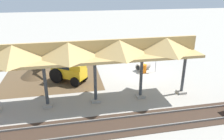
% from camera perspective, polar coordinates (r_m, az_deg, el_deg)
% --- Properties ---
extents(ground_plane, '(120.00, 120.00, 0.00)m').
position_cam_1_polar(ground_plane, '(22.85, 7.44, -0.80)').
color(ground_plane, '#9E998E').
extents(dirt_work_zone, '(9.35, 7.00, 0.01)m').
position_cam_1_polar(dirt_work_zone, '(22.10, -15.36, -2.19)').
color(dirt_work_zone, brown).
rests_on(dirt_work_zone, ground).
extents(platform_canopy, '(15.76, 3.20, 4.90)m').
position_cam_1_polar(platform_canopy, '(15.76, -4.65, 5.16)').
color(platform_canopy, '#9E998E').
rests_on(platform_canopy, ground).
extents(rail_tracks, '(60.00, 2.58, 0.15)m').
position_cam_1_polar(rail_tracks, '(16.03, 17.10, -11.78)').
color(rail_tracks, slate).
rests_on(rail_tracks, ground).
extents(stop_sign, '(0.70, 0.36, 2.20)m').
position_cam_1_polar(stop_sign, '(22.85, 11.48, 3.16)').
color(stop_sign, gray).
rests_on(stop_sign, ground).
extents(backhoe, '(4.75, 3.99, 2.82)m').
position_cam_1_polar(backhoe, '(20.67, -11.53, 0.29)').
color(backhoe, yellow).
rests_on(backhoe, ground).
extents(dirt_mound, '(5.72, 5.72, 2.34)m').
position_cam_1_polar(dirt_mound, '(23.26, -19.33, -1.47)').
color(dirt_mound, brown).
rests_on(dirt_mound, ground).
extents(concrete_pipe, '(1.69, 1.38, 0.80)m').
position_cam_1_polar(concrete_pipe, '(23.61, 8.09, 0.94)').
color(concrete_pipe, '#9E9384').
rests_on(concrete_pipe, ground).
extents(traffic_barrel, '(0.56, 0.56, 0.90)m').
position_cam_1_polar(traffic_barrel, '(22.85, 8.30, 0.36)').
color(traffic_barrel, orange).
rests_on(traffic_barrel, ground).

